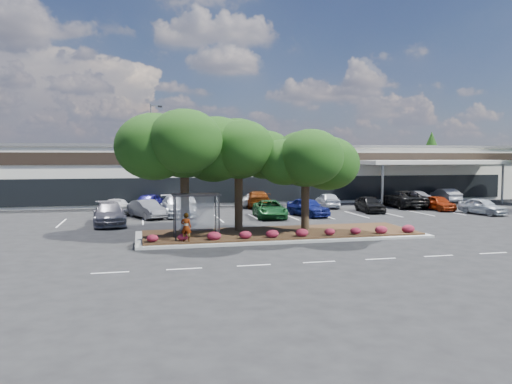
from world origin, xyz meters
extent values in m
plane|color=black|center=(0.00, 0.00, 0.00)|extent=(160.00, 160.00, 0.00)
cube|color=silver|center=(0.00, 34.00, 3.00)|extent=(80.00, 20.00, 6.00)
cube|color=#58575A|center=(0.00, 34.00, 6.10)|extent=(80.40, 20.40, 0.30)
cube|color=black|center=(0.00, 23.95, 4.80)|extent=(80.00, 0.25, 1.20)
cube|color=black|center=(0.00, 23.95, 1.60)|extent=(60.00, 0.18, 2.60)
cube|color=#AF0C10|center=(-6.00, 23.88, 4.80)|extent=(6.00, 0.12, 1.00)
cube|color=silver|center=(20.00, 21.50, 4.40)|extent=(16.00, 5.00, 0.40)
cylinder|color=slate|center=(13.00, 19.50, 2.10)|extent=(0.24, 0.24, 4.20)
cylinder|color=slate|center=(27.00, 19.50, 2.10)|extent=(0.24, 0.24, 4.20)
cube|color=#A8A8A3|center=(-2.00, 4.00, 0.07)|extent=(18.00, 6.00, 0.15)
cube|color=#4A2F1C|center=(-2.00, 4.00, 0.20)|extent=(17.20, 5.20, 0.12)
cube|color=silver|center=(-12.00, -4.00, 0.01)|extent=(1.60, 0.12, 0.01)
cube|color=silver|center=(-8.80, -4.00, 0.01)|extent=(1.60, 0.12, 0.01)
cube|color=silver|center=(-5.60, -4.00, 0.01)|extent=(1.60, 0.12, 0.01)
cube|color=silver|center=(-2.40, -4.00, 0.01)|extent=(1.60, 0.12, 0.01)
cube|color=silver|center=(0.80, -4.00, 0.01)|extent=(1.60, 0.12, 0.01)
cube|color=silver|center=(4.00, -4.00, 0.01)|extent=(1.60, 0.12, 0.01)
cube|color=silver|center=(7.20, -4.00, 0.01)|extent=(1.60, 0.12, 0.01)
cube|color=silver|center=(-16.50, 13.50, 0.01)|extent=(0.12, 5.00, 0.01)
cube|color=silver|center=(-13.50, 13.50, 0.01)|extent=(0.12, 5.00, 0.01)
cube|color=silver|center=(-10.50, 13.50, 0.01)|extent=(0.12, 5.00, 0.01)
cube|color=silver|center=(-7.50, 13.50, 0.01)|extent=(0.12, 5.00, 0.01)
cube|color=silver|center=(-4.50, 13.50, 0.01)|extent=(0.12, 5.00, 0.01)
cube|color=silver|center=(-1.50, 13.50, 0.01)|extent=(0.12, 5.00, 0.01)
cube|color=silver|center=(1.50, 13.50, 0.01)|extent=(0.12, 5.00, 0.01)
cube|color=silver|center=(4.50, 13.50, 0.01)|extent=(0.12, 5.00, 0.01)
cube|color=silver|center=(7.50, 13.50, 0.01)|extent=(0.12, 5.00, 0.01)
cube|color=silver|center=(10.50, 13.50, 0.01)|extent=(0.12, 5.00, 0.01)
cube|color=silver|center=(13.50, 13.50, 0.01)|extent=(0.12, 5.00, 0.01)
cube|color=silver|center=(16.50, 13.50, 0.01)|extent=(0.12, 5.00, 0.01)
cylinder|color=black|center=(-8.75, 3.45, 1.51)|extent=(0.08, 0.08, 2.50)
cylinder|color=black|center=(-6.25, 3.45, 1.51)|extent=(0.08, 0.08, 2.50)
cylinder|color=black|center=(-8.75, 2.15, 1.51)|extent=(0.08, 0.08, 2.50)
cylinder|color=black|center=(-6.25, 2.15, 1.51)|extent=(0.08, 0.08, 2.50)
cube|color=black|center=(-7.50, 2.80, 2.80)|extent=(2.75, 1.55, 0.10)
cube|color=silver|center=(-7.50, 3.45, 1.63)|extent=(2.30, 0.03, 2.00)
cube|color=black|center=(-7.50, 3.05, 0.71)|extent=(2.00, 0.35, 0.06)
cone|color=#0F330E|center=(34.00, 44.00, 4.50)|extent=(3.96, 3.96, 9.00)
imported|color=#594C47|center=(-8.19, 1.70, 1.07)|extent=(0.68, 0.55, 1.62)
cube|color=#A8A8A3|center=(-9.43, 28.00, 0.20)|extent=(0.50, 0.50, 0.40)
cylinder|color=slate|center=(-9.43, 28.00, 5.45)|extent=(0.14, 0.14, 10.10)
cube|color=slate|center=(-8.98, 27.94, 10.35)|extent=(0.92, 0.33, 0.14)
cube|color=black|center=(-8.49, 27.88, 10.28)|extent=(0.48, 0.35, 0.18)
imported|color=slate|center=(-12.90, 11.69, 0.81)|extent=(2.70, 5.76, 1.63)
imported|color=#595A60|center=(-10.16, 15.13, 0.73)|extent=(3.26, 4.70, 1.47)
imported|color=silver|center=(-7.67, 15.97, 0.85)|extent=(2.82, 6.01, 1.70)
imported|color=#174F23|center=(-0.35, 13.07, 0.72)|extent=(2.89, 5.37, 1.43)
imported|color=navy|center=(3.06, 13.42, 0.77)|extent=(3.01, 4.87, 1.55)
imported|color=black|center=(9.46, 14.98, 0.74)|extent=(2.18, 4.51, 1.48)
imported|color=#91270A|center=(16.43, 15.00, 0.68)|extent=(1.65, 4.02, 1.37)
imported|color=#B0B7BD|center=(18.19, 11.17, 0.71)|extent=(2.63, 4.47, 1.43)
imported|color=silver|center=(-12.80, 18.49, 0.73)|extent=(3.23, 4.63, 1.46)
imported|color=#121058|center=(-9.72, 20.60, 0.83)|extent=(3.52, 5.23, 1.65)
imported|color=silver|center=(-7.15, 18.27, 0.80)|extent=(2.29, 5.03, 1.60)
imported|color=white|center=(0.37, 22.37, 0.67)|extent=(3.15, 5.18, 1.34)
imported|color=#672808|center=(0.59, 21.45, 0.81)|extent=(3.01, 5.86, 1.63)
imported|color=silver|center=(7.20, 19.59, 0.74)|extent=(2.20, 4.50, 1.48)
imported|color=black|center=(14.62, 18.08, 0.84)|extent=(3.33, 6.25, 1.67)
imported|color=slate|center=(17.16, 21.20, 0.71)|extent=(2.66, 4.54, 1.41)
imported|color=#A4A6B1|center=(21.83, 22.09, 0.75)|extent=(1.91, 4.67, 1.50)
camera|label=1|loc=(-10.67, -26.17, 5.04)|focal=35.00mm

